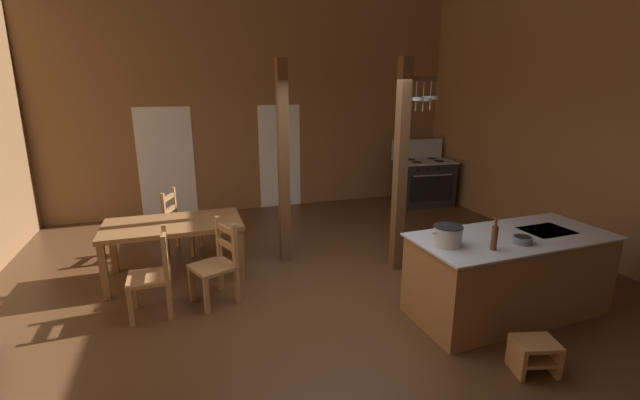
% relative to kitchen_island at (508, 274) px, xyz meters
% --- Properties ---
extents(ground_plane, '(8.69, 9.33, 0.10)m').
position_rel_kitchen_island_xyz_m(ground_plane, '(-1.77, 0.70, -0.50)').
color(ground_plane, '#4C301C').
extents(wall_back, '(8.69, 0.14, 4.42)m').
position_rel_kitchen_island_xyz_m(wall_back, '(-1.77, 5.03, 1.76)').
color(wall_back, brown).
rests_on(wall_back, ground_plane).
extents(wall_right, '(0.14, 9.33, 4.42)m').
position_rel_kitchen_island_xyz_m(wall_right, '(2.25, 0.70, 1.76)').
color(wall_right, brown).
rests_on(wall_right, ground_plane).
extents(glazed_door_back_left, '(1.00, 0.01, 2.05)m').
position_rel_kitchen_island_xyz_m(glazed_door_back_left, '(-3.54, 4.96, 0.58)').
color(glazed_door_back_left, white).
rests_on(glazed_door_back_left, ground_plane).
extents(glazed_panel_back_right, '(0.84, 0.01, 2.05)m').
position_rel_kitchen_island_xyz_m(glazed_panel_back_right, '(-1.37, 4.96, 0.58)').
color(glazed_panel_back_right, white).
rests_on(glazed_panel_back_right, ground_plane).
extents(kitchen_island, '(2.19, 1.04, 0.90)m').
position_rel_kitchen_island_xyz_m(kitchen_island, '(0.00, 0.00, 0.00)').
color(kitchen_island, brown).
rests_on(kitchen_island, ground_plane).
extents(stove_range, '(1.20, 0.90, 1.32)m').
position_rel_kitchen_island_xyz_m(stove_range, '(1.48, 4.15, 0.03)').
color(stove_range, '#242424').
rests_on(stove_range, ground_plane).
extents(support_post_with_pot_rack, '(0.56, 0.22, 2.77)m').
position_rel_kitchen_island_xyz_m(support_post_with_pot_rack, '(-0.55, 1.42, 1.06)').
color(support_post_with_pot_rack, brown).
rests_on(support_post_with_pot_rack, ground_plane).
extents(support_post_center, '(0.14, 0.14, 2.77)m').
position_rel_kitchen_island_xyz_m(support_post_center, '(-1.95, 2.18, 0.94)').
color(support_post_center, brown).
rests_on(support_post_center, ground_plane).
extents(step_stool, '(0.42, 0.36, 0.30)m').
position_rel_kitchen_island_xyz_m(step_stool, '(-0.48, -0.91, -0.27)').
color(step_stool, '#9E7044').
rests_on(step_stool, ground_plane).
extents(dining_table, '(1.70, 0.90, 0.74)m').
position_rel_kitchen_island_xyz_m(dining_table, '(-3.44, 2.09, 0.20)').
color(dining_table, brown).
rests_on(dining_table, ground_plane).
extents(ladderback_chair_near_window, '(0.58, 0.58, 0.95)m').
position_rel_kitchen_island_xyz_m(ladderback_chair_near_window, '(-2.98, 1.26, 0.00)').
color(ladderback_chair_near_window, '#9E7044').
rests_on(ladderback_chair_near_window, ground_plane).
extents(ladderback_chair_by_post, '(0.44, 0.44, 0.95)m').
position_rel_kitchen_island_xyz_m(ladderback_chair_by_post, '(-3.65, 1.17, 0.00)').
color(ladderback_chair_by_post, '#9E7044').
rests_on(ladderback_chair_by_post, ground_plane).
extents(ladderback_chair_at_table_end, '(0.57, 0.57, 0.95)m').
position_rel_kitchen_island_xyz_m(ladderback_chair_at_table_end, '(-3.37, 2.97, 0.00)').
color(ladderback_chair_at_table_end, '#9E7044').
rests_on(ladderback_chair_at_table_end, ground_plane).
extents(stockpot_on_counter, '(0.35, 0.29, 0.20)m').
position_rel_kitchen_island_xyz_m(stockpot_on_counter, '(-0.83, -0.02, 0.55)').
color(stockpot_on_counter, '#A8AAB2').
rests_on(stockpot_on_counter, kitchen_island).
extents(mixing_bowl_on_counter, '(0.20, 0.20, 0.07)m').
position_rel_kitchen_island_xyz_m(mixing_bowl_on_counter, '(-0.08, -0.21, 0.49)').
color(mixing_bowl_on_counter, slate).
rests_on(mixing_bowl_on_counter, kitchen_island).
extents(bottle_tall_on_counter, '(0.06, 0.06, 0.32)m').
position_rel_kitchen_island_xyz_m(bottle_tall_on_counter, '(-0.47, -0.27, 0.58)').
color(bottle_tall_on_counter, '#56331E').
rests_on(bottle_tall_on_counter, kitchen_island).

